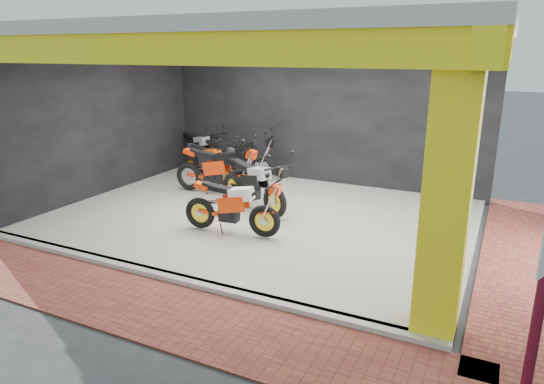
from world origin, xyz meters
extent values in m
plane|color=#2D2D30|center=(0.00, 0.00, 0.00)|extent=(80.00, 80.00, 0.00)
cube|color=silver|center=(0.00, 2.00, 0.05)|extent=(8.00, 6.00, 0.10)
cube|color=beige|center=(0.00, 2.00, 3.60)|extent=(8.40, 6.40, 0.20)
cube|color=black|center=(0.00, 5.10, 1.75)|extent=(8.20, 0.20, 3.50)
cube|color=black|center=(-4.10, 2.00, 1.75)|extent=(0.20, 6.20, 3.50)
cube|color=#FFEF15|center=(3.75, -0.75, 1.75)|extent=(0.50, 0.50, 3.50)
cube|color=#FFEF15|center=(0.00, -1.00, 3.30)|extent=(8.40, 0.30, 0.40)
cube|color=#FFEF15|center=(4.00, 2.00, 3.30)|extent=(0.30, 6.40, 0.40)
cube|color=silver|center=(0.00, -1.02, 0.05)|extent=(8.00, 0.20, 0.10)
cube|color=#9A4732|center=(0.00, -1.80, 0.01)|extent=(9.00, 1.40, 0.03)
cube|color=#9A4732|center=(4.80, 2.00, 0.01)|extent=(1.40, 7.00, 0.03)
cylinder|color=#5C0D1D|center=(4.70, -1.80, 1.20)|extent=(0.10, 0.10, 2.40)
camera|label=1|loc=(4.27, -6.22, 3.28)|focal=32.00mm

